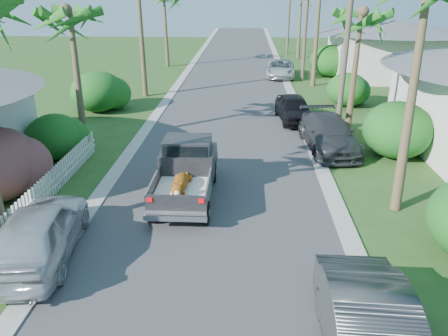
# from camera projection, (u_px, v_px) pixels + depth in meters

# --- Properties ---
(ground) EXTENTS (120.00, 120.00, 0.00)m
(ground) POSITION_uv_depth(u_px,v_px,m) (197.00, 321.00, 10.11)
(ground) COLOR #2A4C1C
(ground) RESTS_ON ground
(road) EXTENTS (8.00, 100.00, 0.02)m
(road) POSITION_uv_depth(u_px,v_px,m) (232.00, 88.00, 33.14)
(road) COLOR #38383A
(road) RESTS_ON ground
(curb_left) EXTENTS (0.60, 100.00, 0.06)m
(curb_left) POSITION_uv_depth(u_px,v_px,m) (176.00, 87.00, 33.33)
(curb_left) COLOR #A5A39E
(curb_left) RESTS_ON ground
(curb_right) EXTENTS (0.60, 100.00, 0.06)m
(curb_right) POSITION_uv_depth(u_px,v_px,m) (289.00, 88.00, 32.93)
(curb_right) COLOR #A5A39E
(curb_right) RESTS_ON ground
(pickup_truck) EXTENTS (1.98, 5.12, 2.06)m
(pickup_truck) POSITION_uv_depth(u_px,v_px,m) (187.00, 168.00, 15.96)
(pickup_truck) COLOR black
(pickup_truck) RESTS_ON ground
(parked_car_rm) EXTENTS (2.61, 5.39, 1.51)m
(parked_car_rm) POSITION_uv_depth(u_px,v_px,m) (329.00, 134.00, 20.45)
(parked_car_rm) COLOR #303336
(parked_car_rm) RESTS_ON ground
(parked_car_rf) EXTENTS (2.17, 4.44, 1.46)m
(parked_car_rf) POSITION_uv_depth(u_px,v_px,m) (294.00, 109.00, 24.73)
(parked_car_rf) COLOR black
(parked_car_rf) RESTS_ON ground
(parked_car_rd) EXTENTS (2.66, 5.14, 1.39)m
(parked_car_rd) POSITION_uv_depth(u_px,v_px,m) (281.00, 69.00, 36.75)
(parked_car_rd) COLOR silver
(parked_car_rd) RESTS_ON ground
(parked_car_ln) EXTENTS (2.52, 5.00, 1.63)m
(parked_car_ln) POSITION_uv_depth(u_px,v_px,m) (39.00, 232.00, 12.17)
(parked_car_ln) COLOR silver
(parked_car_ln) RESTS_ON ground
(palm_l_b) EXTENTS (4.40, 4.40, 7.40)m
(palm_l_b) POSITION_uv_depth(u_px,v_px,m) (69.00, 11.00, 19.11)
(palm_l_b) COLOR brown
(palm_l_b) RESTS_ON ground
(palm_r_b) EXTENTS (4.40, 4.40, 7.20)m
(palm_r_b) POSITION_uv_depth(u_px,v_px,m) (361.00, 13.00, 21.32)
(palm_r_b) COLOR brown
(palm_r_b) RESTS_ON ground
(shrub_l_c) EXTENTS (2.40, 2.64, 2.00)m
(shrub_l_c) POSITION_uv_depth(u_px,v_px,m) (54.00, 137.00, 19.28)
(shrub_l_c) COLOR #164F19
(shrub_l_c) RESTS_ON ground
(shrub_l_d) EXTENTS (3.20, 3.52, 2.40)m
(shrub_l_d) POSITION_uv_depth(u_px,v_px,m) (98.00, 92.00, 26.60)
(shrub_l_d) COLOR #164F19
(shrub_l_d) RESTS_ON ground
(shrub_r_b) EXTENTS (3.00, 3.30, 2.50)m
(shrub_r_b) POSITION_uv_depth(u_px,v_px,m) (397.00, 130.00, 19.40)
(shrub_r_b) COLOR #164F19
(shrub_r_b) RESTS_ON ground
(shrub_r_c) EXTENTS (2.60, 2.86, 2.10)m
(shrub_r_c) POSITION_uv_depth(u_px,v_px,m) (347.00, 90.00, 27.78)
(shrub_r_c) COLOR #164F19
(shrub_r_c) RESTS_ON ground
(shrub_r_d) EXTENTS (3.20, 3.52, 2.60)m
(shrub_r_d) POSITION_uv_depth(u_px,v_px,m) (329.00, 61.00, 36.87)
(shrub_r_d) COLOR #164F19
(shrub_r_d) RESTS_ON ground
(picket_fence) EXTENTS (0.10, 11.00, 1.00)m
(picket_fence) POSITION_uv_depth(u_px,v_px,m) (43.00, 192.00, 15.27)
(picket_fence) COLOR white
(picket_fence) RESTS_ON ground
(house_right_far) EXTENTS (9.00, 8.00, 4.60)m
(house_right_far) POSITION_uv_depth(u_px,v_px,m) (390.00, 51.00, 36.32)
(house_right_far) COLOR silver
(house_right_far) RESTS_ON ground
(utility_pole_b) EXTENTS (1.60, 0.26, 9.00)m
(utility_pole_b) POSITION_uv_depth(u_px,v_px,m) (346.00, 46.00, 20.05)
(utility_pole_b) COLOR brown
(utility_pole_b) RESTS_ON ground
(utility_pole_c) EXTENTS (1.60, 0.26, 9.00)m
(utility_pole_c) POSITION_uv_depth(u_px,v_px,m) (306.00, 21.00, 33.86)
(utility_pole_c) COLOR brown
(utility_pole_c) RESTS_ON ground
(utility_pole_d) EXTENTS (1.60, 0.26, 9.00)m
(utility_pole_d) POSITION_uv_depth(u_px,v_px,m) (289.00, 11.00, 47.68)
(utility_pole_d) COLOR brown
(utility_pole_d) RESTS_ON ground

